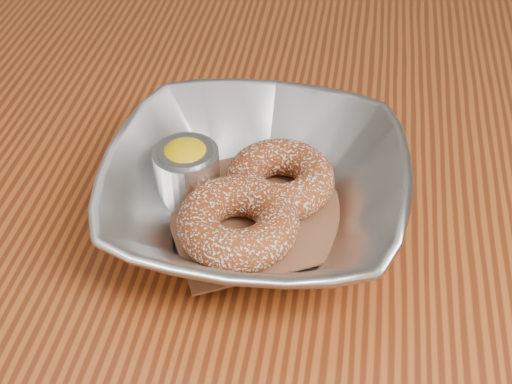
# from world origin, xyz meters

# --- Properties ---
(table) EXTENTS (1.20, 0.80, 0.75)m
(table) POSITION_xyz_m (0.00, 0.00, 0.65)
(table) COLOR brown
(table) RESTS_ON ground_plane
(serving_bowl) EXTENTS (0.25, 0.25, 0.06)m
(serving_bowl) POSITION_xyz_m (0.08, -0.07, 0.78)
(serving_bowl) COLOR #B6B8BD
(serving_bowl) RESTS_ON table
(parchment) EXTENTS (0.19, 0.19, 0.00)m
(parchment) POSITION_xyz_m (0.08, -0.07, 0.76)
(parchment) COLOR brown
(parchment) RESTS_ON table
(donut_back) EXTENTS (0.11, 0.11, 0.03)m
(donut_back) POSITION_xyz_m (0.09, -0.05, 0.78)
(donut_back) COLOR maroon
(donut_back) RESTS_ON parchment
(donut_front) EXTENTS (0.11, 0.11, 0.03)m
(donut_front) POSITION_xyz_m (0.07, -0.11, 0.78)
(donut_front) COLOR maroon
(donut_front) RESTS_ON parchment
(ramekin) EXTENTS (0.05, 0.05, 0.05)m
(ramekin) POSITION_xyz_m (0.02, -0.06, 0.79)
(ramekin) COLOR #B6B8BD
(ramekin) RESTS_ON table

